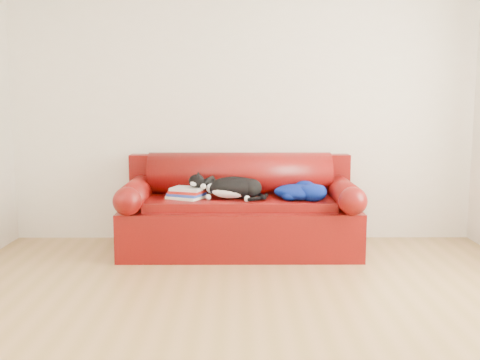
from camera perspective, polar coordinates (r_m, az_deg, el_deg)
The scene contains 7 objects.
ground at distance 3.74m, azimuth 0.60°, elevation -13.24°, with size 4.50×4.50×0.00m, color olive.
room_shell at distance 3.52m, azimuth 2.70°, elevation 13.04°, with size 4.52×4.02×2.61m.
sofa_base at distance 5.11m, azimuth -0.01°, elevation -4.64°, with size 2.10×0.90×0.50m.
sofa_back at distance 5.29m, azimuth -0.02°, elevation -0.85°, with size 2.10×1.01×0.88m.
book_stack at distance 5.00m, azimuth -5.44°, elevation -1.33°, with size 0.36×0.33×0.10m.
cat at distance 4.95m, azimuth -0.69°, elevation -0.84°, with size 0.66×0.35×0.25m.
blanket at distance 4.99m, azimuth 6.04°, elevation -1.14°, with size 0.52×0.52×0.15m.
Camera 1 is at (-0.05, -3.49, 1.36)m, focal length 42.00 mm.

